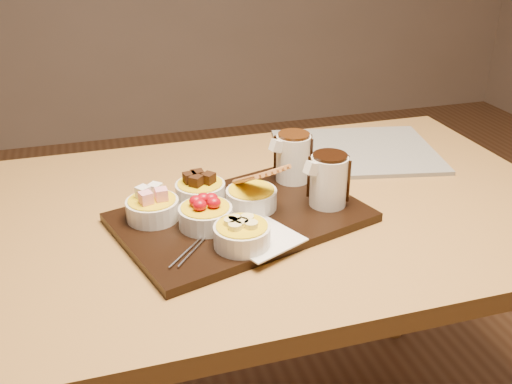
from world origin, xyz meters
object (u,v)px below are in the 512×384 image
object	(u,v)px
dining_table	(278,243)
serving_board	(241,217)
pitcher_dark_chocolate	(329,181)
newspaper	(356,151)
pitcher_milk_chocolate	(293,158)
bowl_strawberries	(206,217)

from	to	relation	value
dining_table	serving_board	xyz separation A→B (m)	(-0.10, -0.06, 0.11)
pitcher_dark_chocolate	newspaper	world-z (taller)	pitcher_dark_chocolate
pitcher_milk_chocolate	dining_table	bearing A→B (deg)	-147.20
dining_table	serving_board	size ratio (longest dim) A/B	2.61
dining_table	pitcher_milk_chocolate	distance (m)	0.19
newspaper	pitcher_milk_chocolate	bearing A→B (deg)	-135.84
pitcher_dark_chocolate	newspaper	distance (m)	0.33
dining_table	newspaper	world-z (taller)	newspaper
pitcher_dark_chocolate	pitcher_milk_chocolate	world-z (taller)	same
serving_board	bowl_strawberries	world-z (taller)	bowl_strawberries
pitcher_milk_chocolate	newspaper	size ratio (longest dim) A/B	0.26
serving_board	dining_table	bearing A→B (deg)	13.87
dining_table	bowl_strawberries	world-z (taller)	bowl_strawberries
serving_board	pitcher_dark_chocolate	bearing A→B (deg)	-19.98
dining_table	pitcher_dark_chocolate	size ratio (longest dim) A/B	11.89
newspaper	pitcher_dark_chocolate	bearing A→B (deg)	-113.98
pitcher_dark_chocolate	pitcher_milk_chocolate	bearing A→B (deg)	85.60
bowl_strawberries	newspaper	bearing A→B (deg)	32.67
serving_board	pitcher_dark_chocolate	distance (m)	0.19
dining_table	newspaper	distance (m)	0.35
pitcher_milk_chocolate	newspaper	world-z (taller)	pitcher_milk_chocolate
serving_board	bowl_strawberries	bearing A→B (deg)	-176.42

